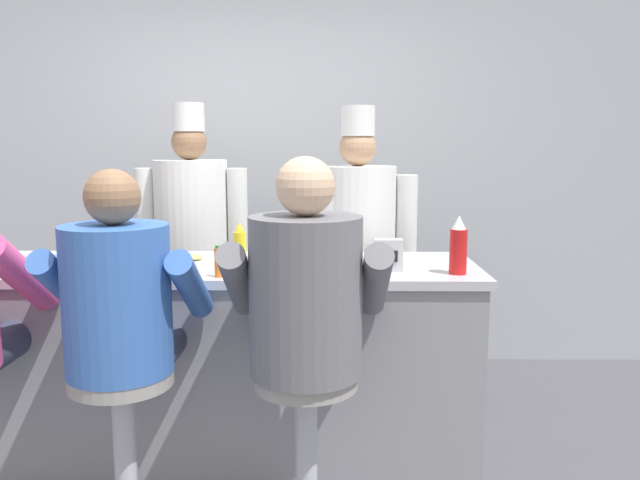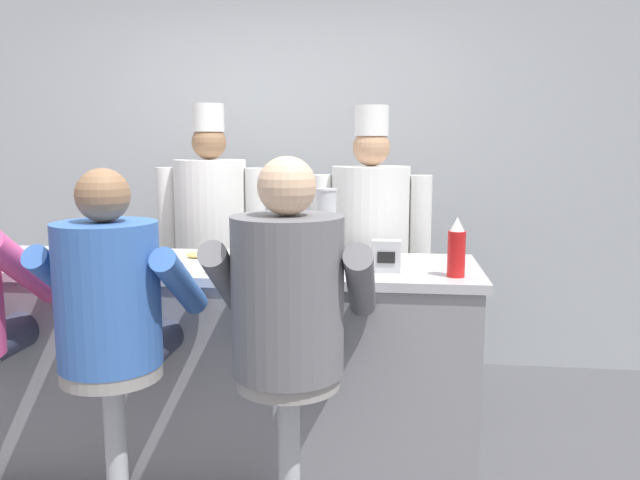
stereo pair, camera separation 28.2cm
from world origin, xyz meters
The scene contains 15 objects.
wall_back centered at (0.00, 1.91, 1.35)m, with size 10.00×0.06×2.70m.
diner_counter centered at (0.00, 0.36, 0.49)m, with size 2.43×0.71×0.99m.
ketchup_bottle_red centered at (1.08, 0.16, 1.10)m, with size 0.07×0.07×0.25m.
mustard_bottle_yellow centered at (0.14, 0.23, 1.08)m, with size 0.06×0.06×0.21m.
hot_sauce_bottle_orange centered at (0.07, 0.07, 1.05)m, with size 0.03×0.03×0.13m.
water_pitcher_clear centered at (0.23, 0.44, 1.09)m, with size 0.15×0.13×0.21m.
breakfast_plate centered at (-0.10, 0.36, 1.00)m, with size 0.23×0.23×0.05m.
cereal_bowl centered at (-0.74, 0.21, 1.01)m, with size 0.14×0.14×0.06m.
coffee_mug_tan centered at (-0.49, 0.43, 1.02)m, with size 0.14×0.09×0.08m.
cup_stack_steel centered at (0.50, 0.46, 1.16)m, with size 0.10×0.10×0.34m.
napkin_dispenser_chrome centered at (0.79, 0.22, 1.05)m, with size 0.12×0.07×0.14m.
diner_seated_blue centered at (-0.22, -0.29, 0.92)m, with size 0.58×0.57×1.45m.
diner_seated_grey centered at (0.45, -0.28, 0.94)m, with size 0.61×0.60×1.49m.
cook_in_whites_near centered at (-0.32, 1.33, 0.98)m, with size 0.70×0.45×1.78m.
cook_in_whites_far centered at (0.69, 1.06, 0.96)m, with size 0.68×0.44×1.75m.
Camera 2 is at (0.82, -2.45, 1.53)m, focal length 35.00 mm.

